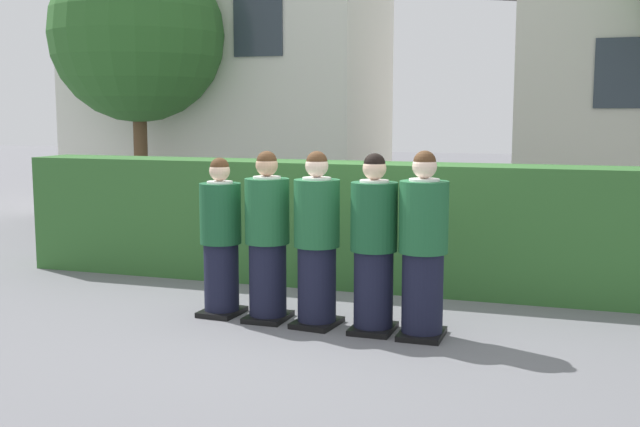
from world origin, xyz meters
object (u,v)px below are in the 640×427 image
(student_front_row_1, at_px, (267,240))
(student_front_row_4, at_px, (423,249))
(student_front_row_2, at_px, (317,244))
(student_front_row_3, at_px, (374,248))
(student_front_row_0, at_px, (221,241))

(student_front_row_1, height_order, student_front_row_4, student_front_row_4)
(student_front_row_2, xyz_separation_m, student_front_row_3, (0.55, -0.03, -0.00))
(student_front_row_0, xyz_separation_m, student_front_row_4, (2.00, -0.14, 0.05))
(student_front_row_0, xyz_separation_m, student_front_row_1, (0.50, -0.03, 0.04))
(student_front_row_1, distance_m, student_front_row_4, 1.51)
(student_front_row_2, bearing_deg, student_front_row_1, 174.87)
(student_front_row_0, relative_size, student_front_row_1, 0.95)
(student_front_row_0, height_order, student_front_row_2, student_front_row_2)
(student_front_row_2, distance_m, student_front_row_4, 1.00)
(student_front_row_1, xyz_separation_m, student_front_row_3, (1.05, -0.07, 0.00))
(student_front_row_0, xyz_separation_m, student_front_row_3, (1.55, -0.11, 0.04))
(student_front_row_0, xyz_separation_m, student_front_row_2, (1.01, -0.08, 0.04))
(student_front_row_1, relative_size, student_front_row_2, 0.99)
(student_front_row_0, bearing_deg, student_front_row_1, -3.90)
(student_front_row_2, height_order, student_front_row_3, student_front_row_2)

